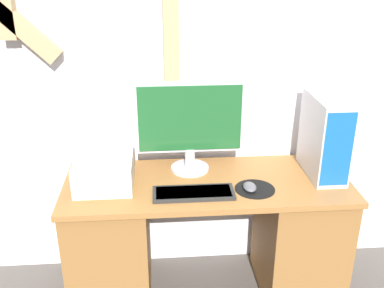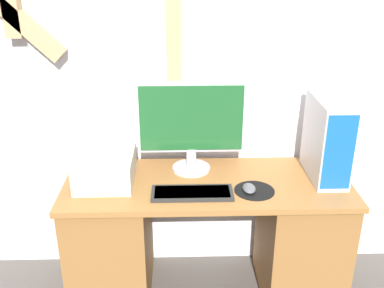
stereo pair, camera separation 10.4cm
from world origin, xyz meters
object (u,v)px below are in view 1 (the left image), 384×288
Objects in this scene: computer_tower at (325,136)px; monitor at (190,123)px; keyboard at (194,193)px; printer at (105,170)px; mouse at (250,187)px.

monitor is at bearing 171.70° from computer_tower.
keyboard is (-0.00, -0.28, -0.26)m from monitor.
keyboard is 1.15× the size of printer.
keyboard is 0.75m from computer_tower.
monitor is 1.33× the size of computer_tower.
printer is (-0.45, -0.12, -0.20)m from monitor.
computer_tower is 1.16m from printer.
monitor is at bearing 15.62° from printer.
keyboard is at bearing -19.49° from printer.
mouse is 0.23× the size of computer_tower.
mouse is at bearing -42.55° from monitor.
keyboard is at bearing -90.57° from monitor.
computer_tower is at bearing 20.41° from mouse.
computer_tower reaches higher than printer.
printer reaches higher than keyboard.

